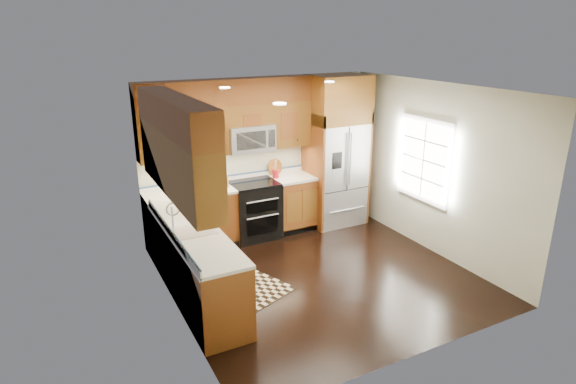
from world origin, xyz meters
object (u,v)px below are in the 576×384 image
utensil_crock (276,172)px  range (254,210)px  rug (229,282)px  refrigerator (336,151)px  knife_block (225,180)px

utensil_crock → range: bearing=-168.4°
range → rug: size_ratio=0.59×
rug → utensil_crock: (1.39, 1.37, 1.04)m
range → utensil_crock: size_ratio=3.11×
refrigerator → knife_block: 2.05m
range → knife_block: knife_block is taller
refrigerator → utensil_crock: (-1.11, 0.13, -0.26)m
utensil_crock → refrigerator: bearing=-6.6°
refrigerator → knife_block: size_ratio=10.40×
range → rug: range is taller
range → rug: bearing=-126.6°
rug → knife_block: (0.47, 1.32, 1.04)m
rug → range: bearing=31.9°
refrigerator → rug: (-2.50, -1.24, -1.30)m
range → knife_block: size_ratio=3.78×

